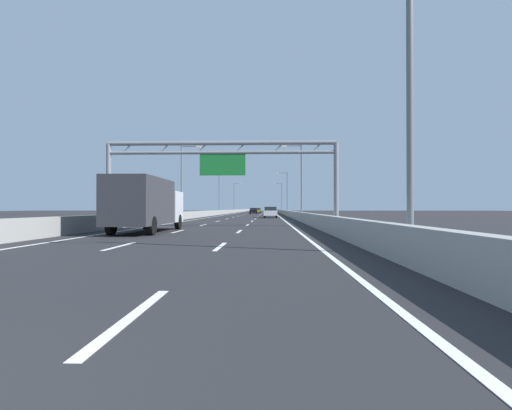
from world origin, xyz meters
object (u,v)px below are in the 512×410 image
object	(u,v)px
blue_car	(269,211)
black_car	(253,211)
streetlamp_right_far	(286,190)
orange_car	(256,210)
streetlamp_left_far	(220,190)
white_car	(270,212)
streetlamp_right_near	(402,72)
sign_gantry	(221,161)
green_car	(258,210)
streetlamp_left_distant	(235,196)
yellow_car	(270,212)
streetlamp_left_mid	(183,177)
streetlamp_right_mid	(300,177)
streetlamp_right_distant	(281,196)
red_car	(269,210)
box_truck	(146,203)

from	to	relation	value
blue_car	black_car	xyz separation A→B (m)	(-3.72, 4.52, 0.01)
streetlamp_right_far	orange_car	size ratio (longest dim) A/B	2.13
streetlamp_left_far	white_car	xyz separation A→B (m)	(11.22, -32.83, -4.60)
streetlamp_right_near	white_car	distance (m)	44.68
streetlamp_left_far	black_car	bearing A→B (deg)	47.02
sign_gantry	white_car	bearing A→B (deg)	82.09
streetlamp_right_far	green_car	size ratio (longest dim) A/B	2.19
streetlamp_right_near	streetlamp_left_distant	distance (m)	116.64
streetlamp_left_distant	streetlamp_right_far	bearing A→B (deg)	-68.83
streetlamp_right_far	green_car	bearing A→B (deg)	102.43
streetlamp_right_far	yellow_car	bearing A→B (deg)	-100.01
streetlamp_left_mid	yellow_car	world-z (taller)	streetlamp_left_mid
streetlamp_right_mid	streetlamp_left_far	world-z (taller)	same
streetlamp_left_far	streetlamp_left_distant	xyz separation A→B (m)	(0.00, 38.56, 0.00)
streetlamp_right_near	green_car	size ratio (longest dim) A/B	2.19
streetlamp_right_near	white_car	bearing A→B (deg)	94.78
streetlamp_left_distant	green_car	world-z (taller)	streetlamp_left_distant
streetlamp_right_near	streetlamp_right_mid	size ratio (longest dim) A/B	1.00
green_car	blue_car	distance (m)	30.09
streetlamp_left_mid	green_car	size ratio (longest dim) A/B	2.19
streetlamp_left_mid	orange_car	size ratio (longest dim) A/B	2.13
green_car	streetlamp_right_far	bearing A→B (deg)	-77.57
streetlamp_left_distant	white_car	distance (m)	72.41
white_car	blue_car	size ratio (longest dim) A/B	1.02
streetlamp_right_near	streetlamp_left_far	distance (m)	78.55
streetlamp_right_distant	blue_car	xyz separation A→B (m)	(-3.98, -35.32, -4.65)
sign_gantry	red_car	world-z (taller)	sign_gantry
yellow_car	red_car	distance (m)	66.91
yellow_car	black_car	bearing A→B (deg)	97.99
red_car	box_truck	bearing A→B (deg)	-93.60
streetlamp_right_near	streetlamp_right_far	bearing A→B (deg)	90.00
white_car	yellow_car	bearing A→B (deg)	89.88
streetlamp_left_distant	blue_car	distance (m)	37.27
yellow_car	orange_car	bearing A→B (deg)	95.10
green_car	black_car	world-z (taller)	green_car
green_car	black_car	bearing A→B (deg)	-90.89
white_car	red_car	xyz separation A→B (m)	(-0.06, 78.88, -0.07)
sign_gantry	streetlamp_right_distant	xyz separation A→B (m)	(7.45, 98.34, 0.52)
sign_gantry	streetlamp_right_near	distance (m)	18.87
streetlamp_right_near	orange_car	bearing A→B (deg)	94.32
streetlamp_right_near	streetlamp_right_distant	world-z (taller)	same
streetlamp_right_near	streetlamp_left_distant	bearing A→B (deg)	97.35
streetlamp_left_far	red_car	size ratio (longest dim) A/B	2.14
streetlamp_right_far	streetlamp_right_distant	xyz separation A→B (m)	(0.00, 38.56, 0.00)
streetlamp_right_near	box_truck	distance (m)	15.40
streetlamp_right_near	blue_car	xyz separation A→B (m)	(-3.98, 80.35, -4.65)
yellow_car	red_car	size ratio (longest dim) A/B	1.02
streetlamp_left_far	red_car	bearing A→B (deg)	76.38
streetlamp_right_distant	streetlamp_left_distant	bearing A→B (deg)	180.00
orange_car	green_car	distance (m)	13.05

